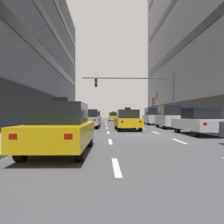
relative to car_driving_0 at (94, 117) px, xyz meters
name	(u,v)px	position (x,y,z in m)	size (l,w,h in m)	color
ground_plane	(136,135)	(3.33, -16.19, -0.85)	(120.00, 120.00, 0.00)	#515156
sidewalk_left	(22,135)	(-3.61, -16.19, -0.78)	(3.79, 80.00, 0.14)	gray
lane_stripe_l1_s2	(116,166)	(1.65, -24.19, -0.85)	(0.16, 2.00, 0.01)	silver
lane_stripe_l1_s3	(110,141)	(1.65, -19.19, -0.85)	(0.16, 2.00, 0.01)	silver
lane_stripe_l1_s4	(108,133)	(1.65, -14.19, -0.85)	(0.16, 2.00, 0.01)	silver
lane_stripe_l1_s5	(107,128)	(1.65, -9.19, -0.85)	(0.16, 2.00, 0.01)	silver
lane_stripe_l1_s6	(106,125)	(1.65, -4.19, -0.85)	(0.16, 2.00, 0.01)	silver
lane_stripe_l1_s7	(106,123)	(1.65, 0.81, -0.85)	(0.16, 2.00, 0.01)	silver
lane_stripe_l1_s8	(106,122)	(1.65, 5.81, -0.85)	(0.16, 2.00, 0.01)	silver
lane_stripe_l1_s9	(105,121)	(1.65, 10.81, -0.85)	(0.16, 2.00, 0.01)	silver
lane_stripe_l1_s10	(105,120)	(1.65, 15.81, -0.85)	(0.16, 2.00, 0.01)	silver
lane_stripe_l2_s3	(179,141)	(5.01, -19.19, -0.85)	(0.16, 2.00, 0.01)	silver
lane_stripe_l2_s4	(155,132)	(5.01, -14.19, -0.85)	(0.16, 2.00, 0.01)	silver
lane_stripe_l2_s5	(143,128)	(5.01, -9.19, -0.85)	(0.16, 2.00, 0.01)	silver
lane_stripe_l2_s6	(135,125)	(5.01, -4.19, -0.85)	(0.16, 2.00, 0.01)	silver
lane_stripe_l2_s7	(130,123)	(5.01, 0.81, -0.85)	(0.16, 2.00, 0.01)	silver
lane_stripe_l2_s8	(126,122)	(5.01, 5.81, -0.85)	(0.16, 2.00, 0.01)	silver
lane_stripe_l2_s9	(124,121)	(5.01, 10.81, -0.85)	(0.16, 2.00, 0.01)	silver
lane_stripe_l2_s10	(121,120)	(5.01, 15.81, -0.85)	(0.16, 2.00, 0.01)	silver
car_driving_0	(94,117)	(0.00, 0.00, 0.00)	(1.94, 4.63, 1.73)	black
car_driving_1	(89,119)	(-0.02, -8.98, 0.00)	(2.10, 4.70, 1.74)	black
taxi_driving_2	(61,128)	(-0.12, -22.20, -0.01)	(2.04, 4.61, 1.89)	black
taxi_driving_3	(127,120)	(3.26, -11.92, -0.03)	(1.95, 4.49, 1.85)	black
taxi_driving_4	(114,117)	(3.20, 11.77, -0.06)	(1.95, 4.34, 1.78)	black
car_parked_1	(198,122)	(7.33, -16.05, -0.01)	(2.02, 4.60, 1.71)	black
car_parked_2	(169,117)	(7.33, -9.83, 0.18)	(1.89, 4.32, 2.07)	black
car_parked_3	(152,116)	(7.33, -2.94, 0.16)	(1.79, 4.22, 2.03)	black
traffic_signal_0	(143,89)	(5.54, -6.63, 3.15)	(9.79, 0.35, 5.57)	#4C4C51
street_tree_0	(153,108)	(9.92, 8.07, 1.51)	(1.73, 1.84, 5.03)	#4C3823
pedestrian_0	(174,116)	(11.39, 1.28, 0.16)	(0.53, 0.21, 1.52)	black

